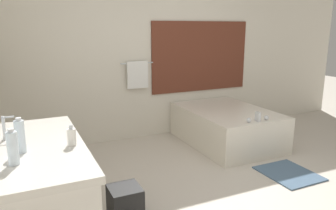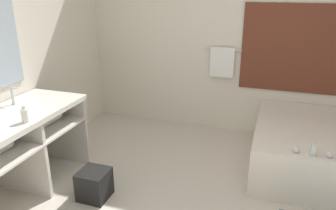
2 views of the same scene
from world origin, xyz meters
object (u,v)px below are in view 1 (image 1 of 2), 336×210
waste_bin (125,202)px  water_bottle_2 (13,148)px  bathtub (226,125)px  soap_dispenser (72,137)px  water_bottle_1 (20,136)px

waste_bin → water_bottle_2: bearing=-151.1°
bathtub → soap_dispenser: (-2.40, -1.51, 0.63)m
water_bottle_2 → soap_dispenser: bearing=27.5°
soap_dispenser → waste_bin: bearing=30.0°
waste_bin → water_bottle_1: bearing=-161.5°
water_bottle_1 → water_bottle_2: water_bottle_1 is taller
water_bottle_2 → soap_dispenser: (0.37, 0.19, -0.04)m
bathtub → water_bottle_1: 3.19m
bathtub → water_bottle_2: 3.32m
bathtub → waste_bin: bearing=-147.2°
soap_dispenser → waste_bin: size_ratio=0.52×
water_bottle_1 → waste_bin: 1.16m
water_bottle_1 → water_bottle_2: (-0.05, -0.20, -0.01)m
bathtub → waste_bin: (-1.94, -1.25, -0.13)m
bathtub → water_bottle_2: bearing=-148.3°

